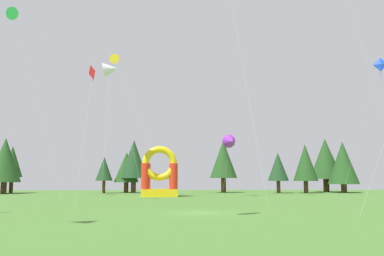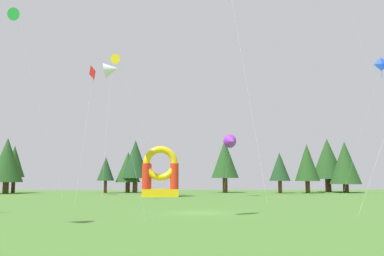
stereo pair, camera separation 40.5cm
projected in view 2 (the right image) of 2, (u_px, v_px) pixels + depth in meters
ground_plane at (200, 213)px, 32.74m from camera, size 120.00×120.00×0.00m
kite_purple_delta at (232, 141)px, 60.90m from camera, size 2.43×2.23×8.90m
kite_yellow_delta at (117, 60)px, 61.46m from camera, size 9.14×2.33×20.34m
kite_blue_diamond at (381, 65)px, 47.88m from camera, size 3.29×6.47×15.91m
kite_red_diamond at (94, 74)px, 50.37m from camera, size 1.37×5.05×15.59m
kite_green_delta at (16, 15)px, 59.15m from camera, size 8.54×2.17×26.16m
kite_white_delta at (111, 70)px, 56.18m from camera, size 2.11×6.89×17.98m
inflatable_orange_dome at (161, 178)px, 60.76m from camera, size 5.12×4.23×7.12m
tree_row_1 at (7, 160)px, 72.05m from camera, size 5.39×5.39×9.39m
tree_row_2 at (14, 162)px, 74.61m from camera, size 3.58×3.58×8.23m
tree_row_3 at (106, 169)px, 73.89m from camera, size 2.96×2.96×6.23m
tree_row_4 at (128, 167)px, 76.35m from camera, size 4.40×4.40×7.23m
tree_row_5 at (135, 159)px, 76.06m from camera, size 4.82×4.82×9.36m
tree_row_6 at (225, 159)px, 76.81m from camera, size 4.90×4.90×9.43m
tree_row_7 at (280, 167)px, 74.25m from camera, size 3.62×3.62×7.03m
tree_row_8 at (307, 163)px, 74.55m from camera, size 4.28×4.28×8.55m
tree_row_9 at (327, 159)px, 79.88m from camera, size 6.01×6.01×9.98m
tree_row_10 at (345, 163)px, 76.17m from camera, size 5.48×5.48×9.15m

